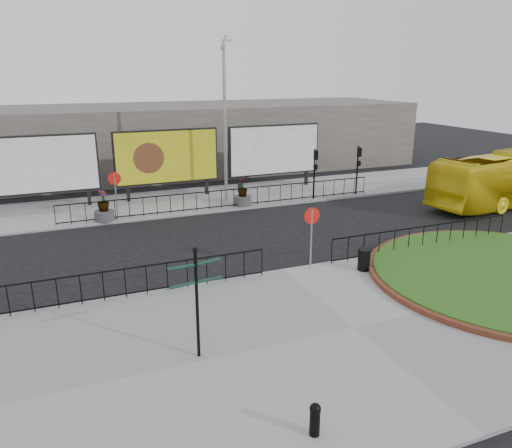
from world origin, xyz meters
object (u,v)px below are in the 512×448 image
planter_b (243,196)px  fingerpost_sign (197,292)px  billboard_mid (167,157)px  bus (510,179)px  litter_bin (364,259)px  planter_a (104,209)px  lamp_post (225,120)px  bollard (315,418)px

planter_b → fingerpost_sign: bearing=-115.2°
fingerpost_sign → planter_b: size_ratio=2.02×
billboard_mid → bus: size_ratio=0.56×
litter_bin → bus: bearing=22.2°
billboard_mid → planter_a: (-4.16, -3.57, -1.86)m
lamp_post → bus: size_ratio=0.84×
lamp_post → fingerpost_sign: (-6.24, -15.73, -2.82)m
billboard_mid → planter_b: 5.24m
fingerpost_sign → bollard: (1.41, -3.88, -1.47)m
planter_a → planter_b: size_ratio=1.05×
bollard → litter_bin: litter_bin is taller
billboard_mid → fingerpost_sign: 18.00m
billboard_mid → litter_bin: bearing=-73.0°
billboard_mid → lamp_post: (3.01, -1.97, 2.23)m
bollard → planter_b: planter_b is taller
lamp_post → fingerpost_sign: 17.15m
fingerpost_sign → bus: 23.08m
fingerpost_sign → lamp_post: bearing=64.5°
litter_bin → lamp_post: bearing=96.3°
fingerpost_sign → planter_b: 15.88m
planter_b → lamp_post: bearing=109.2°
lamp_post → fingerpost_sign: size_ratio=2.96×
planter_a → billboard_mid: bearing=40.7°
billboard_mid → bollard: (-1.82, -21.58, -2.06)m
lamp_post → litter_bin: bearing=-83.7°
bollard → litter_bin: 9.59m
bus → bollard: bearing=116.6°
bus → planter_b: size_ratio=7.14×
lamp_post → bus: lamp_post is taller
bollard → planter_b: (5.32, 18.19, 0.13)m
billboard_mid → planter_b: billboard_mid is taller
bollard → planter_a: 18.16m
fingerpost_sign → bollard: bearing=-73.9°
bus → planter_a: bus is taller
bollard → planter_a: bearing=97.4°
litter_bin → bus: size_ratio=0.08×
planter_b → bus: bearing=-20.1°
bollard → bus: bus is taller
bus → billboard_mid: bearing=57.8°
lamp_post → litter_bin: 13.07m
billboard_mid → planter_a: bearing=-139.3°
litter_bin → planter_b: size_ratio=0.55×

